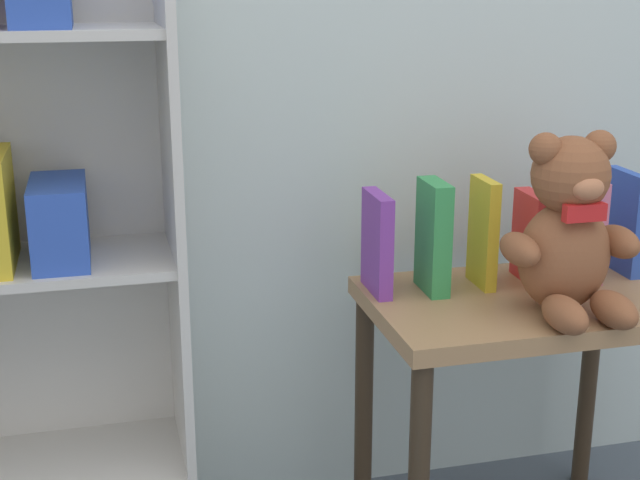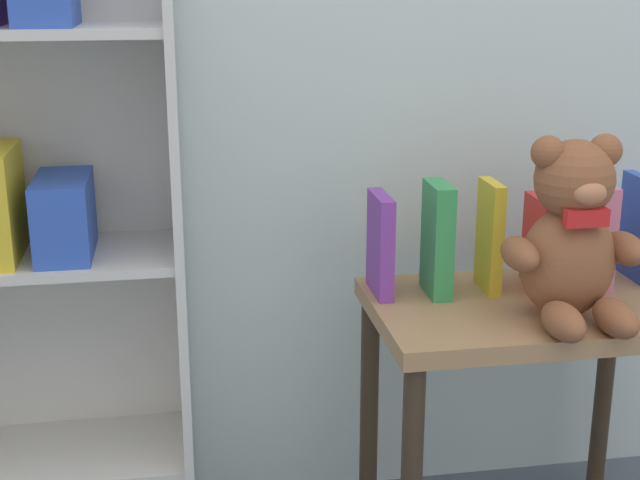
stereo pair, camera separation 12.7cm
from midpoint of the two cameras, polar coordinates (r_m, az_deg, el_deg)
name	(u,v)px [view 2 (the right image)]	position (r m, az deg, el deg)	size (l,w,h in m)	color
bookshelf_side	(30,202)	(1.78, -16.13, 2.32)	(0.57, 0.29, 1.33)	beige
display_table	(525,347)	(1.85, 14.91, -6.64)	(0.61, 0.41, 0.57)	#9E754C
teddy_bear	(572,238)	(1.71, 17.93, 0.12)	(0.26, 0.24, 0.34)	brown
book_standing_purple	(380,244)	(1.78, 5.93, -0.31)	(0.03, 0.13, 0.20)	purple
book_standing_green	(438,239)	(1.79, 9.56, 0.01)	(0.04, 0.11, 0.23)	#33934C
book_standing_yellow	(489,236)	(1.83, 12.74, 0.21)	(0.02, 0.11, 0.22)	gold
book_standing_red	(540,242)	(1.89, 15.79, -0.14)	(0.03, 0.12, 0.19)	red
book_standing_pink	(591,233)	(1.93, 18.78, 0.41)	(0.04, 0.15, 0.22)	#D17093
book_standing_blue	(638,228)	(2.00, 21.45, 0.70)	(0.02, 0.13, 0.22)	#2D51B7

